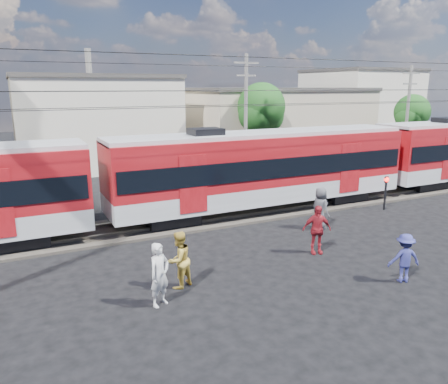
{
  "coord_description": "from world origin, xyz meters",
  "views": [
    {
      "loc": [
        -8.35,
        -10.93,
        6.37
      ],
      "look_at": [
        -0.53,
        5.0,
        2.09
      ],
      "focal_mm": 35.0,
      "sensor_mm": 36.0,
      "label": 1
    }
  ],
  "objects_px": {
    "commuter_train": "(267,166)",
    "crossing_signal": "(386,187)",
    "pedestrian_a": "(160,275)",
    "pedestrian_c": "(404,258)"
  },
  "relations": [
    {
      "from": "commuter_train",
      "to": "crossing_signal",
      "type": "bearing_deg",
      "value": -24.32
    },
    {
      "from": "pedestrian_a",
      "to": "crossing_signal",
      "type": "height_order",
      "value": "pedestrian_a"
    },
    {
      "from": "commuter_train",
      "to": "pedestrian_c",
      "type": "distance_m",
      "value": 9.52
    },
    {
      "from": "pedestrian_a",
      "to": "pedestrian_c",
      "type": "relative_size",
      "value": 1.17
    },
    {
      "from": "pedestrian_a",
      "to": "crossing_signal",
      "type": "distance_m",
      "value": 14.74
    },
    {
      "from": "commuter_train",
      "to": "crossing_signal",
      "type": "relative_size",
      "value": 27.8
    },
    {
      "from": "commuter_train",
      "to": "crossing_signal",
      "type": "height_order",
      "value": "commuter_train"
    },
    {
      "from": "commuter_train",
      "to": "pedestrian_a",
      "type": "height_order",
      "value": "commuter_train"
    },
    {
      "from": "pedestrian_a",
      "to": "pedestrian_c",
      "type": "height_order",
      "value": "pedestrian_a"
    },
    {
      "from": "commuter_train",
      "to": "pedestrian_a",
      "type": "bearing_deg",
      "value": -138.05
    }
  ]
}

